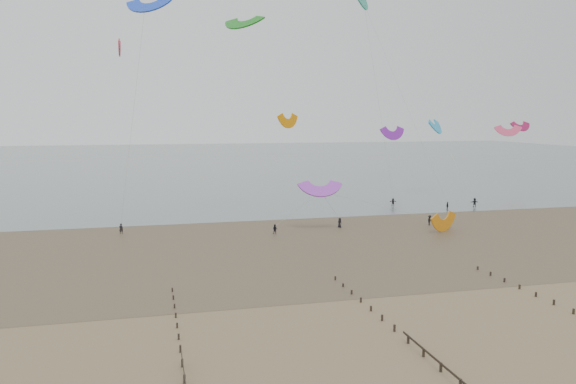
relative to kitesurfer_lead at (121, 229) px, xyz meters
name	(u,v)px	position (x,y,z in m)	size (l,w,h in m)	color
ground	(336,320)	(20.64, -44.20, -0.84)	(500.00, 500.00, 0.00)	brown
sea_and_shore	(235,241)	(16.56, -9.80, -0.83)	(500.00, 665.00, 0.03)	#475654
kitesurfer_lead	(121,229)	(0.00, 0.00, 0.00)	(0.61, 0.40, 1.67)	black
kitesurfers	(418,210)	(53.95, 5.60, 0.02)	(152.30, 23.21, 1.87)	black
grounded_kite	(444,231)	(50.41, -10.29, -0.84)	(5.85, 3.06, 4.46)	orange
kites_airborne	(170,97)	(9.80, 44.41, 21.98)	(234.51, 113.37, 41.15)	#167E17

